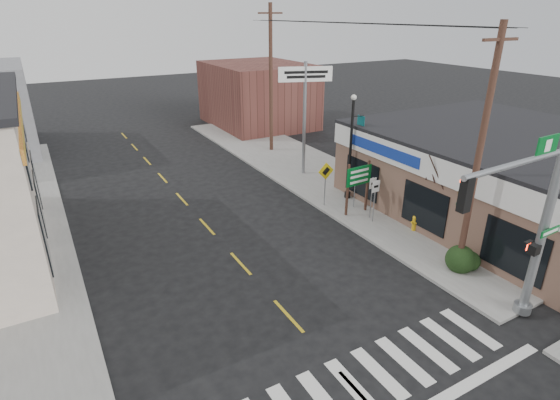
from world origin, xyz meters
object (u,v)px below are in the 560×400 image
utility_pole_far (271,79)px  traffic_signal_pole (533,217)px  fire_hydrant (415,222)px  utility_pole_near (479,155)px  lamp_post (352,140)px  bare_tree (442,160)px  dance_center_sign (305,91)px  guide_sign (358,181)px

utility_pole_far → traffic_signal_pole: bearing=-90.6°
fire_hydrant → utility_pole_far: size_ratio=0.08×
utility_pole_near → utility_pole_far: size_ratio=0.92×
lamp_post → utility_pole_far: utility_pole_far is taller
fire_hydrant → utility_pole_far: utility_pole_far is taller
traffic_signal_pole → bare_tree: 6.28m
fire_hydrant → utility_pole_near: (-1.00, -3.43, 4.44)m
lamp_post → dance_center_sign: (-0.02, 4.75, 1.92)m
guide_sign → utility_pole_near: 7.10m
lamp_post → utility_pole_far: (0.68, 10.44, 1.94)m
guide_sign → lamp_post: size_ratio=0.48×
guide_sign → utility_pole_near: bearing=-91.0°
dance_center_sign → traffic_signal_pole: bearing=-77.1°
traffic_signal_pole → dance_center_sign: size_ratio=0.92×
lamp_post → utility_pole_near: (-0.76, -8.27, 1.51)m
guide_sign → lamp_post: bearing=61.2°
fire_hydrant → utility_pole_far: bearing=88.3°
lamp_post → dance_center_sign: dance_center_sign is taller
lamp_post → utility_pole_far: 10.64m
utility_pole_near → lamp_post: bearing=87.2°
fire_hydrant → lamp_post: (-0.24, 4.83, 2.93)m
lamp_post → utility_pole_far: size_ratio=0.56×
guide_sign → dance_center_sign: bearing=79.8°
bare_tree → traffic_signal_pole: bearing=-113.5°
guide_sign → fire_hydrant: size_ratio=3.53×
lamp_post → dance_center_sign: bearing=75.7°
guide_sign → lamp_post: (0.93, 1.87, 1.56)m
lamp_post → fire_hydrant: bearing=-101.7°
traffic_signal_pole → fire_hydrant: (2.07, 6.45, -3.44)m
bare_tree → utility_pole_near: utility_pole_near is taller
traffic_signal_pole → dance_center_sign: 16.20m
bare_tree → utility_pole_near: (-1.43, -2.74, 1.20)m
guide_sign → bare_tree: bare_tree is taller
bare_tree → utility_pole_near: 3.32m
lamp_post → utility_pole_near: 8.44m
bare_tree → utility_pole_far: size_ratio=0.45×
dance_center_sign → bare_tree: dance_center_sign is taller
fire_hydrant → dance_center_sign: (-0.26, 9.59, 4.84)m
dance_center_sign → utility_pole_far: 5.72m
fire_hydrant → dance_center_sign: bearing=91.5°
fire_hydrant → lamp_post: lamp_post is taller
dance_center_sign → bare_tree: bearing=-66.9°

